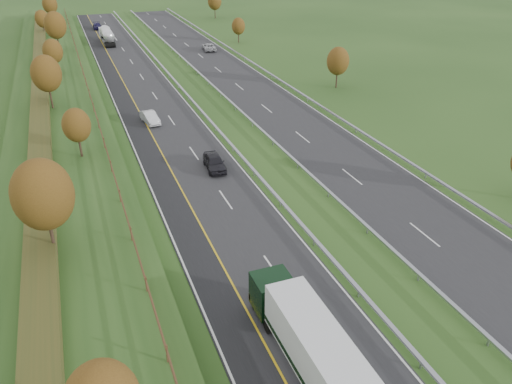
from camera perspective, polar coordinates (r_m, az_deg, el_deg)
ground at (r=67.49m, az=-3.26°, el=7.78°), size 400.00×400.00×0.00m
near_carriageway at (r=70.30m, az=-10.82°, el=8.18°), size 10.50×200.00×0.04m
far_carriageway at (r=74.70m, az=1.83°, el=9.85°), size 10.50×200.00×0.04m
hard_shoulder at (r=69.80m, az=-13.85°, el=7.72°), size 3.00×200.00×0.04m
lane_markings at (r=71.47m, az=-5.72°, el=8.89°), size 26.75×200.00×0.01m
embankment_left at (r=69.12m, az=-21.56°, el=7.21°), size 12.00×200.00×2.00m
hedge_left at (r=68.72m, az=-23.44°, el=8.12°), size 2.20×180.00×1.10m
fence_left at (r=68.21m, az=-18.03°, el=9.09°), size 0.12×189.06×1.20m
median_barrier_near at (r=71.23m, az=-6.32°, el=9.28°), size 0.32×200.00×0.71m
median_barrier_far at (r=72.60m, az=-2.38°, el=9.79°), size 0.32×200.00×0.71m
outer_barrier_far at (r=76.86m, az=5.90°, el=10.70°), size 0.32×200.00×0.71m
trees_left at (r=64.32m, az=-21.99°, el=10.76°), size 6.64×164.30×7.66m
trees_far at (r=104.82m, az=2.46°, el=17.51°), size 8.45×118.60×7.12m
box_lorry at (r=28.82m, az=7.74°, el=-18.95°), size 2.58×16.28×4.06m
road_tanker at (r=122.45m, az=-16.69°, el=16.82°), size 2.40×11.22×3.46m
car_dark_near at (r=54.15m, az=-4.78°, el=3.44°), size 2.28×4.92×1.63m
car_silver_mid at (r=68.90m, az=-12.03°, el=8.33°), size 2.18×4.72×1.50m
car_small_far at (r=141.60m, az=-17.70°, el=17.62°), size 2.21×5.11×1.46m
car_oncoming at (r=110.94m, az=-5.40°, el=16.19°), size 3.19×5.70×1.51m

